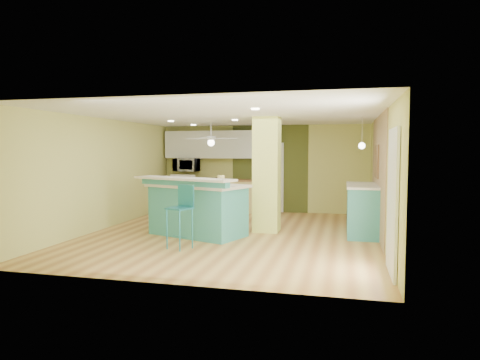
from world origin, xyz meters
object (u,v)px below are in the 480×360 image
at_px(peninsula, 197,208).
at_px(canister, 221,180).
at_px(bar_stool, 182,206).
at_px(fruit_bowl, 221,178).
at_px(side_counter, 363,209).

distance_m(peninsula, canister, 0.78).
xyz_separation_m(peninsula, bar_stool, (0.13, -1.18, 0.20)).
relative_size(bar_stool, canister, 6.09).
bearing_deg(fruit_bowl, bar_stool, -82.34).
distance_m(peninsula, bar_stool, 1.20).
height_order(side_counter, fruit_bowl, side_counter).
distance_m(peninsula, fruit_bowl, 3.50).
relative_size(peninsula, side_counter, 1.49).
bearing_deg(side_counter, canister, -163.39).
bearing_deg(canister, bar_stool, -106.61).
bearing_deg(peninsula, canister, 28.11).
relative_size(fruit_bowl, canister, 1.41).
bearing_deg(fruit_bowl, peninsula, -81.87).
xyz_separation_m(peninsula, canister, (0.50, 0.07, 0.60)).
bearing_deg(peninsula, side_counter, 35.16).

